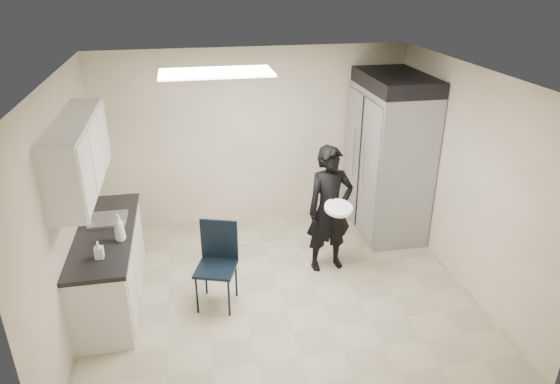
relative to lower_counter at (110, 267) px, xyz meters
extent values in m
plane|color=tan|center=(1.95, -0.20, -0.43)|extent=(4.50, 4.50, 0.00)
plane|color=silver|center=(1.95, -0.20, 2.17)|extent=(4.50, 4.50, 0.00)
plane|color=beige|center=(1.95, 1.80, 0.87)|extent=(4.50, 0.00, 4.50)
plane|color=beige|center=(-0.30, -0.20, 0.87)|extent=(0.00, 4.00, 4.00)
plane|color=beige|center=(4.20, -0.20, 0.87)|extent=(0.00, 4.00, 4.00)
cube|color=white|center=(1.35, 0.20, 2.14)|extent=(1.20, 0.60, 0.02)
cube|color=silver|center=(0.00, 0.00, 0.00)|extent=(0.60, 1.90, 0.86)
cube|color=black|center=(0.00, 0.00, 0.46)|extent=(0.64, 1.95, 0.05)
cube|color=gray|center=(0.02, 0.25, 0.44)|extent=(0.42, 0.40, 0.14)
cylinder|color=silver|center=(-0.18, 0.25, 0.59)|extent=(0.02, 0.02, 0.24)
cube|color=silver|center=(-0.13, 0.00, 1.40)|extent=(0.35, 1.80, 0.75)
cube|color=black|center=(-0.19, 1.15, 1.19)|extent=(0.22, 0.30, 0.35)
cube|color=yellow|center=(-0.29, -0.10, 0.79)|extent=(0.00, 0.12, 0.07)
cube|color=yellow|center=(-0.29, 0.10, 0.75)|extent=(0.00, 0.12, 0.07)
cube|color=gray|center=(3.78, 1.07, 0.62)|extent=(0.80, 1.35, 2.10)
cube|color=black|center=(3.78, 1.07, 1.77)|extent=(0.80, 1.35, 0.20)
cube|color=black|center=(1.20, -0.34, 0.06)|extent=(0.55, 0.55, 0.97)
imported|color=black|center=(2.67, 0.20, 0.40)|extent=(0.65, 0.48, 1.65)
cylinder|color=white|center=(2.70, -0.05, 0.54)|extent=(0.38, 0.38, 0.04)
imported|color=white|center=(0.21, -0.25, 0.63)|extent=(0.16, 0.16, 0.30)
imported|color=silver|center=(0.03, -0.58, 0.57)|extent=(0.08, 0.09, 0.19)
camera|label=1|loc=(1.01, -5.15, 3.17)|focal=32.00mm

